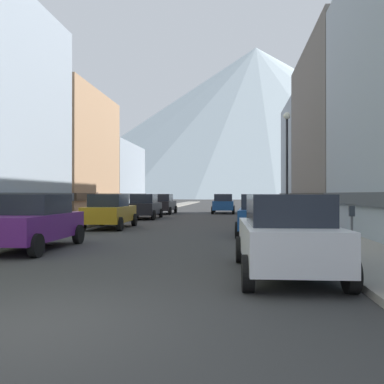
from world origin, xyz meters
name	(u,v)px	position (x,y,z in m)	size (l,w,h in m)	color
ground_plane	(32,328)	(0.00, 0.00, 0.00)	(400.00, 400.00, 0.00)	#343434
sidewalk_left	(143,211)	(-6.25, 35.00, 0.07)	(2.50, 100.00, 0.15)	gray
sidewalk_right	(273,212)	(6.25, 35.00, 0.07)	(2.50, 100.00, 0.15)	gray
storefront_left_2	(55,157)	(-11.09, 25.71, 4.63)	(7.47, 10.46, 9.58)	tan
storefront_left_3	(88,179)	(-12.24, 36.24, 3.29)	(9.77, 10.42, 6.84)	#99A5B2
storefront_right_2	(350,136)	(10.55, 24.62, 5.81)	(6.40, 13.80, 11.99)	#66605B
storefront_right_3	(318,160)	(10.53, 35.82, 5.01)	(6.36, 8.38, 10.37)	#99A5B2
car_left_0	(33,221)	(-3.80, 7.61, 0.90)	(2.11, 4.42, 1.78)	#591E72
car_left_1	(110,211)	(-3.80, 15.95, 0.90)	(2.16, 4.45, 1.78)	#B28419
car_left_2	(145,206)	(-3.80, 24.34, 0.90)	(2.16, 4.44, 1.78)	black
car_left_3	(163,204)	(-3.80, 31.88, 0.90)	(2.09, 4.41, 1.78)	black
car_right_0	(286,235)	(3.80, 3.99, 0.90)	(2.18, 4.46, 1.78)	silver
car_right_1	(261,214)	(3.80, 13.10, 0.90)	(2.24, 4.48, 1.78)	#19478C
car_driving_0	(223,204)	(1.60, 33.45, 0.90)	(2.06, 4.40, 1.78)	#19478C
parking_meter_near	(352,223)	(5.75, 6.05, 1.01)	(0.14, 0.10, 1.33)	#595960
potted_plant_0	(319,217)	(7.00, 16.86, 0.61)	(0.57, 0.57, 0.88)	brown
pedestrian_0	(97,207)	(-6.25, 21.22, 0.96)	(0.36, 0.36, 1.75)	maroon
streetlamp_right	(287,151)	(5.35, 16.69, 3.99)	(0.36, 0.36, 5.86)	black
mountain_backdrop	(256,122)	(15.50, 260.00, 46.70)	(265.29, 265.29, 93.41)	silver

